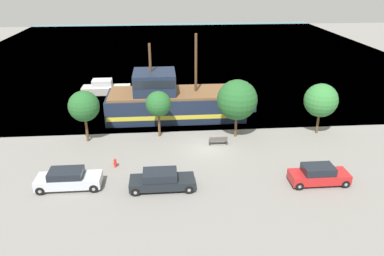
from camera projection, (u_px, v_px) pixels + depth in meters
The scene contains 13 objects.
ground_plane at pixel (208, 148), 34.56m from camera, with size 160.00×160.00×0.00m, color gray.
water_surface at pixel (181, 51), 74.83m from camera, with size 80.00×80.00×0.00m, color teal.
pirate_ship at pixel (174, 101), 41.13m from camera, with size 16.17×5.57×9.11m.
moored_boat_dockside at pixel (105, 88), 49.30m from camera, with size 6.23×2.23×1.87m.
parked_car_curb_front at pixel (319, 175), 28.61m from camera, with size 4.47×1.77×1.54m.
parked_car_curb_mid at pixel (68, 179), 28.05m from camera, with size 4.80×1.87×1.51m.
parked_car_curb_rear at pixel (162, 180), 27.92m from camera, with size 4.85×1.87×1.50m.
fire_hydrant at pixel (115, 163), 31.13m from camera, with size 0.42×0.25×0.76m.
bench_promenade_east at pixel (218, 141), 35.01m from camera, with size 1.70×0.45×0.85m.
tree_row_east at pixel (84, 106), 34.57m from camera, with size 2.88×2.88×5.00m.
tree_row_mideast at pixel (158, 104), 35.68m from camera, with size 2.46×2.46×4.61m.
tree_row_midwest at pixel (237, 100), 35.47m from camera, with size 3.86×3.86×5.72m.
tree_row_west at pixel (321, 100), 36.37m from camera, with size 3.27×3.27×5.09m.
Camera 1 is at (-4.05, -30.78, 15.37)m, focal length 35.00 mm.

